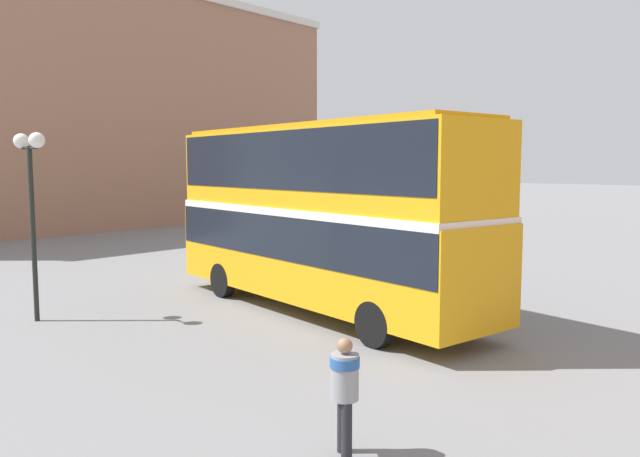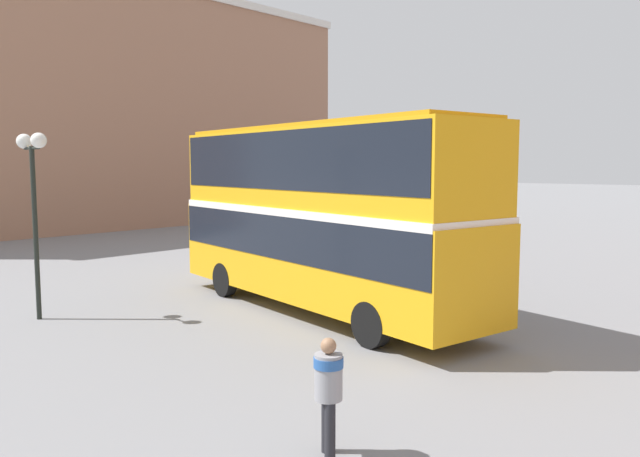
% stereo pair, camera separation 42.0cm
% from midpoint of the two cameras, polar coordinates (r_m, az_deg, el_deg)
% --- Properties ---
extents(ground_plane, '(240.00, 240.00, 0.00)m').
position_cam_midpoint_polar(ground_plane, '(16.39, 3.14, -7.84)').
color(ground_plane, slate).
extents(building_row_left, '(11.08, 33.54, 15.01)m').
position_cam_midpoint_polar(building_row_left, '(43.99, -20.89, 10.18)').
color(building_row_left, '#9E7056').
rests_on(building_row_left, ground_plane).
extents(double_decker_bus, '(10.81, 4.50, 4.90)m').
position_cam_midpoint_polar(double_decker_bus, '(16.37, -0.73, 2.05)').
color(double_decker_bus, gold).
rests_on(double_decker_bus, ground_plane).
extents(pedestrian_foreground, '(0.56, 0.56, 1.61)m').
position_cam_midpoint_polar(pedestrian_foreground, '(8.47, 0.81, -14.03)').
color(pedestrian_foreground, '#232328').
rests_on(pedestrian_foreground, ground_plane).
extents(parked_car_kerb_far, '(4.22, 1.86, 1.56)m').
position_cam_midpoint_polar(parked_car_kerb_far, '(34.60, 0.76, 0.70)').
color(parked_car_kerb_far, navy).
rests_on(parked_car_kerb_far, ground_plane).
extents(street_lamp_twin_globe, '(1.22, 0.38, 4.65)m').
position_cam_midpoint_polar(street_lamp_twin_globe, '(16.87, -25.60, 4.42)').
color(street_lamp_twin_globe, black).
rests_on(street_lamp_twin_globe, ground_plane).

